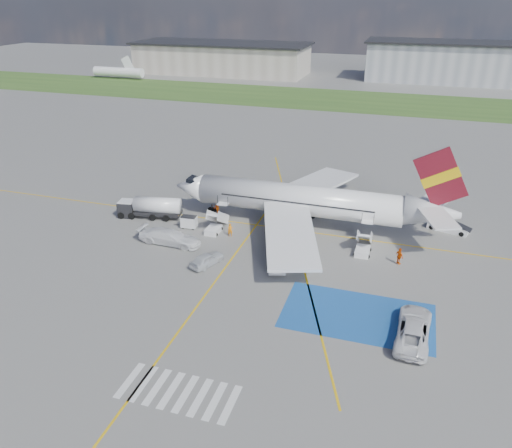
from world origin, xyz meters
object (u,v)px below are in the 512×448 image
object	(u,v)px
fuel_tanker	(150,209)
car_silver_a	(207,259)
car_silver_b	(277,260)
van_white_a	(414,326)
airliner	(310,201)
van_white_b	(170,235)
gpu_cart	(189,223)
belt_loader	(448,228)

from	to	relation	value
fuel_tanker	car_silver_a	distance (m)	15.44
car_silver_b	van_white_a	size ratio (longest dim) A/B	0.85
fuel_tanker	airliner	bearing A→B (deg)	1.14
van_white_b	airliner	bearing A→B (deg)	-53.21
car_silver_b	van_white_b	world-z (taller)	van_white_b
car_silver_a	fuel_tanker	bearing A→B (deg)	-16.58
fuel_tanker	van_white_a	bearing A→B (deg)	-34.31
gpu_cart	car_silver_a	size ratio (longest dim) A/B	0.47
fuel_tanker	van_white_a	distance (m)	37.72
fuel_tanker	van_white_a	size ratio (longest dim) A/B	1.42
belt_loader	van_white_b	bearing A→B (deg)	-140.97
gpu_cart	belt_loader	bearing A→B (deg)	11.76
airliner	van_white_a	size ratio (longest dim) A/B	6.06
belt_loader	van_white_a	size ratio (longest dim) A/B	0.89
car_silver_a	car_silver_b	size ratio (longest dim) A/B	0.82
van_white_a	airliner	bearing A→B (deg)	-52.64
fuel_tanker	belt_loader	distance (m)	38.65
airliner	belt_loader	bearing A→B (deg)	12.28
airliner	van_white_b	size ratio (longest dim) A/B	6.23
gpu_cart	van_white_b	size ratio (longest dim) A/B	0.34
gpu_cart	car_silver_a	distance (m)	10.00
belt_loader	van_white_a	distance (m)	23.76
fuel_tanker	belt_loader	world-z (taller)	fuel_tanker
van_white_a	belt_loader	bearing A→B (deg)	-95.84
car_silver_a	car_silver_b	xyz separation A→B (m)	(7.49, 2.04, 0.13)
airliner	fuel_tanker	bearing A→B (deg)	-169.39
van_white_b	belt_loader	bearing A→B (deg)	-63.98
belt_loader	van_white_a	xyz separation A→B (m)	(-3.65, -23.46, 0.75)
airliner	car_silver_b	xyz separation A→B (m)	(-1.15, -11.42, -2.54)
belt_loader	car_silver_b	size ratio (longest dim) A/B	1.05
airliner	van_white_b	xyz separation A→B (m)	(-14.87, -10.05, -2.24)
gpu_cart	van_white_b	xyz separation A→B (m)	(-0.38, -4.71, 0.43)
car_silver_b	gpu_cart	bearing A→B (deg)	-39.99
airliner	van_white_a	bearing A→B (deg)	-55.65
van_white_a	fuel_tanker	bearing A→B (deg)	-21.83
gpu_cart	van_white_a	world-z (taller)	van_white_a
airliner	car_silver_a	size ratio (longest dim) A/B	8.63
car_silver_b	van_white_a	xyz separation A→B (m)	(14.64, -8.31, 0.28)
gpu_cart	belt_loader	size ratio (longest dim) A/B	0.37
fuel_tanker	van_white_b	distance (m)	8.52
belt_loader	van_white_b	xyz separation A→B (m)	(-32.00, -13.78, 0.77)
car_silver_b	van_white_b	size ratio (longest dim) A/B	0.88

